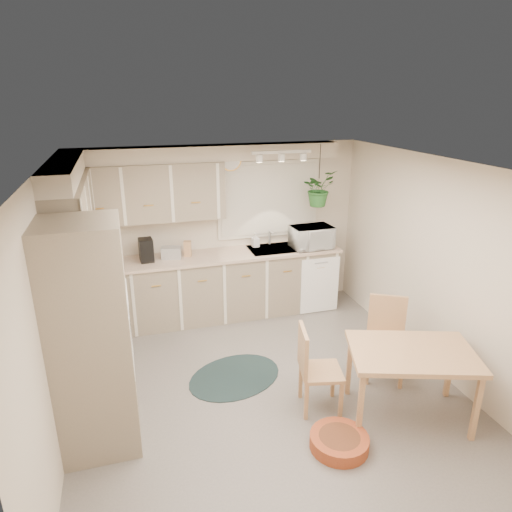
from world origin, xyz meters
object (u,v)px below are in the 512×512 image
at_px(dining_table, 408,383).
at_px(microwave, 312,235).
at_px(chair_left, 321,369).
at_px(chair_back, 386,341).
at_px(braided_rug, 235,377).
at_px(pet_bed, 339,442).

distance_m(dining_table, microwave, 2.67).
bearing_deg(dining_table, chair_left, 155.46).
distance_m(chair_back, microwave, 2.03).
relative_size(braided_rug, pet_bed, 2.05).
xyz_separation_m(dining_table, chair_left, (-0.77, 0.35, 0.08)).
height_order(dining_table, microwave, microwave).
bearing_deg(braided_rug, chair_left, -46.93).
relative_size(pet_bed, microwave, 0.94).
bearing_deg(pet_bed, dining_table, 14.97).
distance_m(pet_bed, microwave, 3.10).
height_order(dining_table, chair_left, chair_left).
bearing_deg(braided_rug, pet_bed, -64.18).
relative_size(chair_back, braided_rug, 0.84).
bearing_deg(braided_rug, chair_back, -16.20).
relative_size(chair_left, chair_back, 0.97).
relative_size(dining_table, braided_rug, 1.06).
xyz_separation_m(chair_back, pet_bed, (-0.97, -0.86, -0.40)).
height_order(chair_left, braided_rug, chair_left).
xyz_separation_m(chair_left, braided_rug, (-0.70, 0.75, -0.44)).
bearing_deg(pet_bed, chair_left, 83.84).
bearing_deg(chair_left, microwave, 172.49).
relative_size(chair_left, braided_rug, 0.82).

